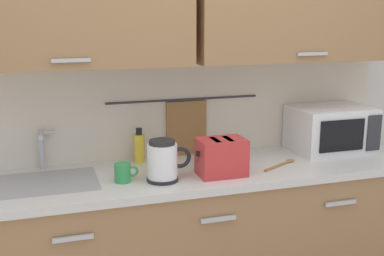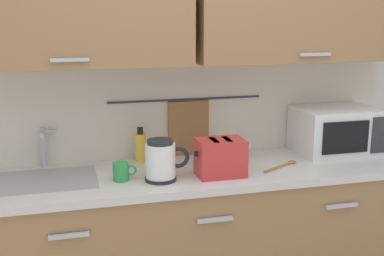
{
  "view_description": "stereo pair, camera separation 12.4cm",
  "coord_description": "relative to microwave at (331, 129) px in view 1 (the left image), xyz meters",
  "views": [
    {
      "loc": [
        -0.8,
        -2.09,
        1.71
      ],
      "look_at": [
        -0.03,
        0.33,
        1.12
      ],
      "focal_mm": 45.98,
      "sensor_mm": 36.0,
      "label": 1
    },
    {
      "loc": [
        -0.68,
        -2.12,
        1.71
      ],
      "look_at": [
        -0.03,
        0.33,
        1.12
      ],
      "focal_mm": 45.98,
      "sensor_mm": 36.0,
      "label": 2
    }
  ],
  "objects": [
    {
      "name": "mug_near_sink",
      "position": [
        -1.3,
        -0.19,
        -0.09
      ],
      "size": [
        0.12,
        0.08,
        0.09
      ],
      "color": "green",
      "rests_on": "counter_unit"
    },
    {
      "name": "mixing_bowl",
      "position": [
        -0.63,
        0.06,
        -0.09
      ],
      "size": [
        0.21,
        0.21,
        0.08
      ],
      "color": "silver",
      "rests_on": "counter_unit"
    },
    {
      "name": "counter_unit",
      "position": [
        -0.89,
        -0.11,
        -0.58
      ],
      "size": [
        2.53,
        0.64,
        0.9
      ],
      "color": "#997047",
      "rests_on": "ground"
    },
    {
      "name": "back_wall_assembly",
      "position": [
        -0.88,
        0.12,
        0.49
      ],
      "size": [
        3.7,
        0.41,
        2.5
      ],
      "color": "silver",
      "rests_on": "ground"
    },
    {
      "name": "wooden_spoon",
      "position": [
        -0.41,
        -0.18,
        -0.13
      ],
      "size": [
        0.25,
        0.16,
        0.01
      ],
      "color": "#9E7042",
      "rests_on": "counter_unit"
    },
    {
      "name": "toaster",
      "position": [
        -0.8,
        -0.24,
        -0.04
      ],
      "size": [
        0.26,
        0.17,
        0.19
      ],
      "color": "red",
      "rests_on": "counter_unit"
    },
    {
      "name": "microwave",
      "position": [
        0.0,
        0.0,
        0.0
      ],
      "size": [
        0.46,
        0.35,
        0.27
      ],
      "color": "white",
      "rests_on": "counter_unit"
    },
    {
      "name": "electric_kettle",
      "position": [
        -1.1,
        -0.24,
        -0.03
      ],
      "size": [
        0.23,
        0.16,
        0.21
      ],
      "color": "black",
      "rests_on": "counter_unit"
    },
    {
      "name": "dish_soap_bottle",
      "position": [
        -1.15,
        0.11,
        -0.05
      ],
      "size": [
        0.06,
        0.06,
        0.2
      ],
      "color": "yellow",
      "rests_on": "counter_unit"
    },
    {
      "name": "sink_faucet",
      "position": [
        -1.67,
        0.12,
        0.01
      ],
      "size": [
        0.09,
        0.17,
        0.22
      ],
      "color": "#B2B5BA",
      "rests_on": "counter_unit"
    }
  ]
}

